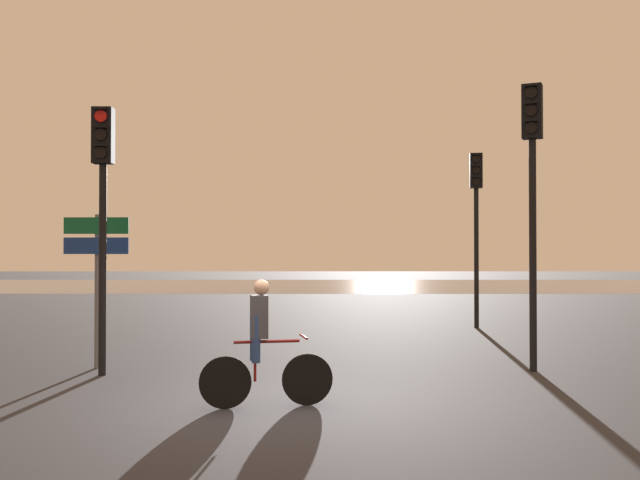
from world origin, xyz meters
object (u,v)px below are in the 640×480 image
Objects in this scene: traffic_light_far_right at (474,207)px; traffic_light_near_right at (530,173)px; direction_sign_post at (94,262)px; cyclist at (260,342)px; traffic_light_near_left at (101,188)px.

traffic_light_near_right is at bearing 94.90° from traffic_light_far_right.
direction_sign_post is (-7.81, -6.33, -1.33)m from traffic_light_far_right.
traffic_light_near_right is 2.82× the size of cyclist.
traffic_light_far_right is at bearing -139.75° from direction_sign_post.
traffic_light_near_right is 7.01m from traffic_light_near_left.
traffic_light_near_right reaches higher than traffic_light_far_right.
traffic_light_near_right is at bearing -177.29° from traffic_light_near_left.
cyclist is at bearing 136.84° from direction_sign_post.
traffic_light_near_left reaches higher than cyclist.
traffic_light_near_left is 1.39m from direction_sign_post.
traffic_light_near_right is 5.62m from cyclist.
direction_sign_post is 1.55× the size of cyclist.
cyclist is at bearing 72.21° from traffic_light_far_right.
traffic_light_near_left reaches higher than direction_sign_post.
cyclist is (3.04, -2.97, -0.97)m from direction_sign_post.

